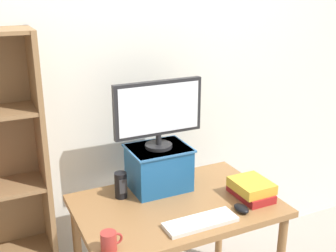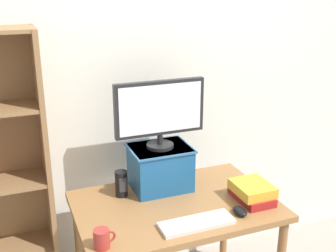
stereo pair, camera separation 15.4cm
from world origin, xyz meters
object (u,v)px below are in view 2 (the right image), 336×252
at_px(riser_box, 160,166).
at_px(book_stack, 252,192).
at_px(desk, 175,217).
at_px(computer_monitor, 160,111).
at_px(desk_speaker, 121,184).
at_px(computer_mouse, 240,211).
at_px(coffee_mug, 102,239).
at_px(keyboard, 197,223).

xyz_separation_m(riser_box, book_stack, (0.43, -0.34, -0.08)).
xyz_separation_m(desk, book_stack, (0.42, -0.12, 0.14)).
distance_m(computer_monitor, desk_speaker, 0.47).
relative_size(riser_box, computer_monitor, 0.67).
distance_m(riser_box, desk_speaker, 0.25).
relative_size(computer_monitor, desk_speaker, 3.45).
relative_size(computer_monitor, computer_mouse, 5.09).
bearing_deg(riser_box, book_stack, -38.21).
relative_size(computer_monitor, coffee_mug, 4.98).
xyz_separation_m(desk, computer_mouse, (0.27, -0.23, 0.11)).
distance_m(riser_box, computer_monitor, 0.35).
bearing_deg(keyboard, computer_monitor, 93.22).
distance_m(desk, keyboard, 0.27).
relative_size(desk, riser_box, 3.13).
bearing_deg(desk_speaker, riser_box, 3.90).
distance_m(keyboard, book_stack, 0.42).
xyz_separation_m(desk, coffee_mug, (-0.48, -0.26, 0.14)).
distance_m(computer_monitor, book_stack, 0.69).
height_order(computer_mouse, book_stack, book_stack).
xyz_separation_m(computer_mouse, desk_speaker, (-0.53, 0.43, 0.06)).
bearing_deg(book_stack, desk, 163.36).
bearing_deg(computer_mouse, book_stack, 37.67).
relative_size(riser_box, book_stack, 1.37).
bearing_deg(keyboard, desk, 93.23).
bearing_deg(computer_monitor, desk_speaker, -176.45).
distance_m(book_stack, coffee_mug, 0.90).
xyz_separation_m(riser_box, computer_mouse, (0.29, -0.45, -0.12)).
relative_size(desk, keyboard, 2.87).
bearing_deg(riser_box, computer_mouse, -57.30).
xyz_separation_m(computer_mouse, coffee_mug, (-0.75, -0.03, 0.03)).
xyz_separation_m(riser_box, keyboard, (0.03, -0.46, -0.12)).
bearing_deg(computer_mouse, desk_speaker, 141.05).
bearing_deg(keyboard, coffee_mug, -178.61).
height_order(computer_monitor, desk_speaker, computer_monitor).
height_order(computer_mouse, coffee_mug, coffee_mug).
height_order(book_stack, coffee_mug, book_stack).
relative_size(keyboard, book_stack, 1.49).
relative_size(riser_box, keyboard, 0.92).
bearing_deg(book_stack, computer_monitor, 141.92).
distance_m(computer_mouse, desk_speaker, 0.69).
xyz_separation_m(keyboard, coffee_mug, (-0.49, -0.01, 0.04)).
height_order(desk, riser_box, riser_box).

